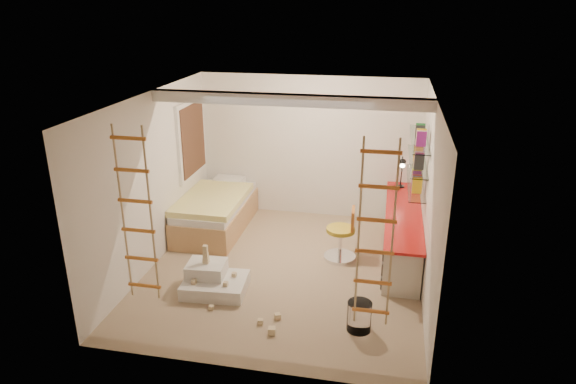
% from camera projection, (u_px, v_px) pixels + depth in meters
% --- Properties ---
extents(floor, '(4.50, 4.50, 0.00)m').
position_uv_depth(floor, '(284.00, 270.00, 7.75)').
color(floor, tan).
rests_on(floor, ground).
extents(ceiling_beam, '(4.00, 0.18, 0.16)m').
position_uv_depth(ceiling_beam, '(288.00, 100.00, 7.13)').
color(ceiling_beam, white).
rests_on(ceiling_beam, ceiling).
extents(window_frame, '(0.06, 1.15, 1.35)m').
position_uv_depth(window_frame, '(191.00, 139.00, 8.94)').
color(window_frame, white).
rests_on(window_frame, wall_left).
extents(window_blind, '(0.02, 1.00, 1.20)m').
position_uv_depth(window_blind, '(193.00, 139.00, 8.93)').
color(window_blind, '#4C2D1E').
rests_on(window_blind, window_frame).
extents(rope_ladder_left, '(0.41, 0.04, 2.13)m').
position_uv_depth(rope_ladder_left, '(137.00, 216.00, 5.86)').
color(rope_ladder_left, '#C17220').
rests_on(rope_ladder_left, ceiling).
extents(rope_ladder_right, '(0.41, 0.04, 2.13)m').
position_uv_depth(rope_ladder_right, '(376.00, 236.00, 5.36)').
color(rope_ladder_right, '#CB6B22').
rests_on(rope_ladder_right, ceiling).
extents(waste_bin, '(0.30, 0.30, 0.38)m').
position_uv_depth(waste_bin, '(359.00, 316.00, 6.29)').
color(waste_bin, white).
rests_on(waste_bin, floor).
extents(desk, '(0.56, 2.80, 0.75)m').
position_uv_depth(desk, '(402.00, 232.00, 8.08)').
color(desk, red).
rests_on(desk, floor).
extents(shelves, '(0.25, 1.80, 0.71)m').
position_uv_depth(shelves, '(417.00, 161.00, 7.91)').
color(shelves, white).
rests_on(shelves, wall_right).
extents(bed, '(1.02, 2.00, 0.69)m').
position_uv_depth(bed, '(216.00, 211.00, 9.03)').
color(bed, '#AD7F51').
rests_on(bed, floor).
extents(task_lamp, '(0.14, 0.36, 0.57)m').
position_uv_depth(task_lamp, '(402.00, 169.00, 8.70)').
color(task_lamp, black).
rests_on(task_lamp, desk).
extents(swivel_chair, '(0.53, 0.53, 0.85)m').
position_uv_depth(swivel_chair, '(342.00, 240.00, 7.98)').
color(swivel_chair, gold).
rests_on(swivel_chair, floor).
extents(play_platform, '(0.91, 0.73, 0.38)m').
position_uv_depth(play_platform, '(213.00, 280.00, 7.17)').
color(play_platform, silver).
rests_on(play_platform, floor).
extents(toy_blocks, '(1.30, 0.98, 0.65)m').
position_uv_depth(toy_blocks, '(227.00, 285.00, 6.85)').
color(toy_blocks, '#CCB284').
rests_on(toy_blocks, floor).
extents(books, '(0.14, 0.70, 0.92)m').
position_uv_depth(books, '(418.00, 154.00, 7.87)').
color(books, yellow).
rests_on(books, shelves).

